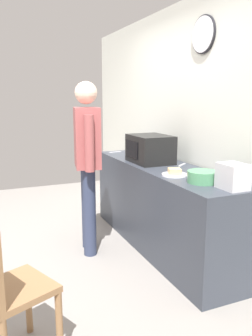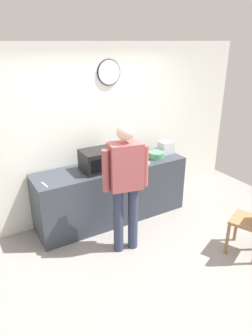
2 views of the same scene
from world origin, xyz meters
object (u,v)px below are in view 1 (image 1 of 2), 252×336
fork_utensil (182,165)px  sandwich_plate (175,173)px  spoon_utensil (115,152)px  salad_bowl (203,177)px  toaster (233,176)px  microwave (150,149)px  wooden_chair (3,286)px  person_standing (87,155)px

fork_utensil → sandwich_plate: bearing=-40.1°
fork_utensil → spoon_utensil: size_ratio=1.00×
salad_bowl → fork_utensil: size_ratio=1.51×
salad_bowl → toaster: 0.28m
sandwich_plate → microwave: bearing=172.4°
toaster → spoon_utensil: toaster is taller
salad_bowl → spoon_utensil: (-1.81, -0.07, -0.05)m
sandwich_plate → wooden_chair: bearing=-65.8°
salad_bowl → fork_utensil: 0.76m
toaster → person_standing: 1.47m
person_standing → spoon_utensil: bearing=143.2°
fork_utensil → wooden_chair: size_ratio=0.18×
sandwich_plate → wooden_chair: (0.70, -1.56, -0.39)m
fork_utensil → spoon_utensil: bearing=-163.3°
sandwich_plate → fork_utensil: (-0.39, 0.33, -0.02)m
salad_bowl → sandwich_plate: bearing=-166.6°
spoon_utensil → fork_utensil: bearing=16.7°
spoon_utensil → sandwich_plate: bearing=-0.1°
sandwich_plate → wooden_chair: 1.75m
salad_bowl → wooden_chair: bearing=-77.0°
microwave → salad_bowl: microwave is taller
salad_bowl → toaster: (0.26, 0.09, 0.05)m
microwave → salad_bowl: 0.99m
sandwich_plate → spoon_utensil: bearing=179.9°
fork_utensil → wooden_chair: (1.09, -1.89, -0.37)m
toaster → wooden_chair: toaster is taller
spoon_utensil → wooden_chair: (2.19, -1.56, -0.37)m
sandwich_plate → fork_utensil: size_ratio=1.36×
fork_utensil → microwave: bearing=-138.0°
sandwich_plate → toaster: size_ratio=1.05×
sandwich_plate → person_standing: 0.91m
fork_utensil → spoon_utensil: same height
fork_utensil → salad_bowl: bearing=-19.6°
microwave → wooden_chair: microwave is taller
microwave → salad_bowl: (0.99, -0.01, -0.10)m
spoon_utensil → person_standing: bearing=-36.8°
person_standing → wooden_chair: 1.71m
microwave → fork_utensil: bearing=42.0°
fork_utensil → person_standing: person_standing is taller
microwave → toaster: 1.25m
sandwich_plate → person_standing: (-0.65, -0.63, 0.11)m
salad_bowl → wooden_chair: salad_bowl is taller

